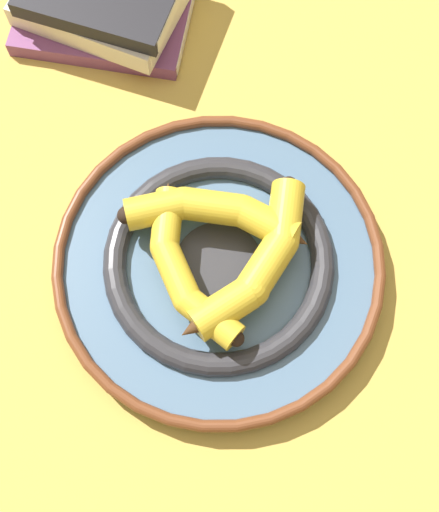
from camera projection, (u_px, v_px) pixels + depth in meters
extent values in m
plane|color=gold|center=(203.00, 251.00, 0.79)|extent=(2.80, 2.80, 0.00)
cylinder|color=slate|center=(220.00, 266.00, 0.77)|extent=(0.34, 0.34, 0.02)
torus|color=#2D2D33|center=(220.00, 261.00, 0.75)|extent=(0.25, 0.25, 0.02)
cylinder|color=#2D2D33|center=(220.00, 262.00, 0.76)|extent=(0.09, 0.09, 0.00)
torus|color=brown|center=(220.00, 261.00, 0.76)|extent=(0.35, 0.35, 0.01)
cylinder|color=gold|center=(167.00, 219.00, 0.74)|extent=(0.06, 0.07, 0.03)
cylinder|color=gold|center=(176.00, 273.00, 0.72)|extent=(0.05, 0.07, 0.03)
cylinder|color=gold|center=(212.00, 319.00, 0.70)|extent=(0.04, 0.07, 0.03)
sphere|color=gold|center=(164.00, 247.00, 0.73)|extent=(0.03, 0.03, 0.03)
sphere|color=gold|center=(188.00, 300.00, 0.71)|extent=(0.03, 0.03, 0.03)
cone|color=#472D19|center=(170.00, 192.00, 0.75)|extent=(0.04, 0.04, 0.02)
sphere|color=black|center=(236.00, 339.00, 0.70)|extent=(0.02, 0.02, 0.02)
cylinder|color=gold|center=(222.00, 309.00, 0.70)|extent=(0.07, 0.04, 0.04)
cylinder|color=gold|center=(266.00, 267.00, 0.72)|extent=(0.07, 0.05, 0.04)
cylinder|color=gold|center=(285.00, 213.00, 0.74)|extent=(0.07, 0.07, 0.04)
sphere|color=gold|center=(249.00, 292.00, 0.71)|extent=(0.04, 0.04, 0.04)
sphere|color=gold|center=(282.00, 242.00, 0.73)|extent=(0.04, 0.04, 0.04)
cone|color=#472D19|center=(195.00, 327.00, 0.70)|extent=(0.03, 0.03, 0.03)
sphere|color=black|center=(289.00, 186.00, 0.75)|extent=(0.02, 0.02, 0.02)
cylinder|color=gold|center=(268.00, 224.00, 0.74)|extent=(0.05, 0.07, 0.03)
cylinder|color=gold|center=(213.00, 207.00, 0.74)|extent=(0.07, 0.07, 0.03)
cylinder|color=gold|center=(155.00, 209.00, 0.74)|extent=(0.07, 0.06, 0.03)
sphere|color=gold|center=(242.00, 211.00, 0.74)|extent=(0.03, 0.03, 0.03)
sphere|color=gold|center=(184.00, 203.00, 0.74)|extent=(0.03, 0.03, 0.03)
cone|color=#472D19|center=(294.00, 237.00, 0.73)|extent=(0.04, 0.04, 0.03)
sphere|color=black|center=(126.00, 215.00, 0.74)|extent=(0.02, 0.02, 0.02)
cube|color=#753D70|center=(105.00, 11.00, 0.88)|extent=(0.25, 0.26, 0.02)
cube|color=white|center=(110.00, 11.00, 0.88)|extent=(0.24, 0.24, 0.02)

